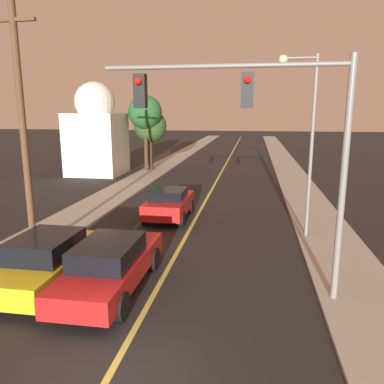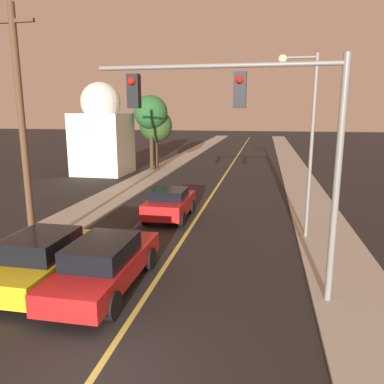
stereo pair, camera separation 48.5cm
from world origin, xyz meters
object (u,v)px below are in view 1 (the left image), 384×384
at_px(utility_pole_left, 23,129).
at_px(tree_left_far, 150,126).
at_px(car_near_lane_front, 111,264).
at_px(streetlamp_right, 304,124).
at_px(domed_building_left, 96,133).
at_px(car_near_lane_second, 169,203).
at_px(tree_left_near, 145,113).
at_px(traffic_signal_mast, 264,126).
at_px(car_outer_lane_front, 49,259).

bearing_deg(utility_pole_left, tree_left_far, 93.35).
xyz_separation_m(car_near_lane_front, streetlamp_right, (5.96, 5.83, 3.91)).
bearing_deg(domed_building_left, car_near_lane_front, -65.89).
height_order(car_near_lane_second, tree_left_near, tree_left_near).
bearing_deg(tree_left_near, car_near_lane_second, -69.72).
bearing_deg(streetlamp_right, tree_left_near, 124.89).
bearing_deg(tree_left_far, traffic_signal_mast, -67.45).
distance_m(car_near_lane_second, domed_building_left, 15.48).
xyz_separation_m(car_outer_lane_front, traffic_signal_mast, (6.30, 0.21, 4.03)).
relative_size(streetlamp_right, tree_left_far, 1.37).
height_order(traffic_signal_mast, tree_left_far, traffic_signal_mast).
xyz_separation_m(car_outer_lane_front, streetlamp_right, (8.00, 5.67, 3.94)).
bearing_deg(car_near_lane_front, traffic_signal_mast, 4.90).
distance_m(car_near_lane_front, car_outer_lane_front, 2.05).
bearing_deg(domed_building_left, utility_pole_left, -74.17).
distance_m(traffic_signal_mast, utility_pole_left, 8.43).
relative_size(car_near_lane_front, domed_building_left, 0.67).
height_order(car_near_lane_second, utility_pole_left, utility_pole_left).
xyz_separation_m(car_outer_lane_front, tree_left_far, (-3.11, 22.86, 3.14)).
relative_size(traffic_signal_mast, tree_left_far, 1.22).
relative_size(traffic_signal_mast, streetlamp_right, 0.89).
bearing_deg(domed_building_left, streetlamp_right, -43.56).
height_order(car_outer_lane_front, tree_left_near, tree_left_near).
distance_m(utility_pole_left, tree_left_near, 19.66).
relative_size(traffic_signal_mast, domed_building_left, 0.85).
bearing_deg(car_near_lane_front, tree_left_near, 103.52).
bearing_deg(car_outer_lane_front, domed_building_left, 109.20).
height_order(utility_pole_left, tree_left_far, utility_pole_left).
bearing_deg(car_near_lane_front, streetlamp_right, 44.36).
height_order(car_outer_lane_front, utility_pole_left, utility_pole_left).
xyz_separation_m(car_near_lane_second, utility_pole_left, (-3.94, -5.34, 3.80)).
bearing_deg(tree_left_near, domed_building_left, -152.40).
distance_m(traffic_signal_mast, streetlamp_right, 5.72).
relative_size(utility_pole_left, domed_building_left, 1.14).
bearing_deg(car_outer_lane_front, car_near_lane_front, -4.28).
relative_size(car_near_lane_front, tree_left_near, 0.79).
height_order(car_near_lane_second, tree_left_far, tree_left_far).
height_order(traffic_signal_mast, domed_building_left, domed_building_left).
distance_m(utility_pole_left, tree_left_far, 20.74).
bearing_deg(car_near_lane_front, utility_pole_left, 149.46).
bearing_deg(traffic_signal_mast, domed_building_left, 123.92).
xyz_separation_m(traffic_signal_mast, utility_pole_left, (-8.20, 1.96, -0.22)).
height_order(tree_left_near, tree_left_far, tree_left_near).
bearing_deg(car_outer_lane_front, car_near_lane_second, 74.80).
xyz_separation_m(streetlamp_right, domed_building_left, (-14.91, 14.18, -1.24)).
distance_m(car_near_lane_front, car_near_lane_second, 7.67).
xyz_separation_m(car_near_lane_front, utility_pole_left, (-3.94, 2.33, 3.78)).
xyz_separation_m(tree_left_near, tree_left_far, (0.12, 1.08, -1.18)).
xyz_separation_m(streetlamp_right, tree_left_near, (-11.23, 16.11, 0.37)).
bearing_deg(traffic_signal_mast, utility_pole_left, 166.54).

